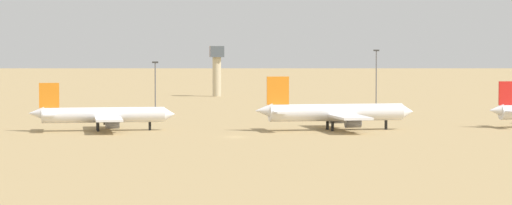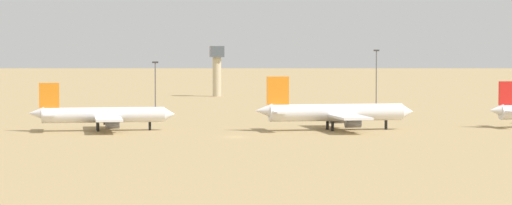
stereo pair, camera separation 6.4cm
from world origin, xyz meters
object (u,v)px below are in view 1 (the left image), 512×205
(parked_jet_orange_3, at_px, (102,115))
(control_tower, at_px, (217,66))
(light_pole_east, at_px, (155,82))
(parked_jet_orange_4, at_px, (335,113))
(light_pole_west, at_px, (376,74))

(parked_jet_orange_3, xyz_separation_m, control_tower, (42.89, 175.27, 7.95))
(control_tower, relative_size, light_pole_east, 1.32)
(parked_jet_orange_3, height_order, parked_jet_orange_4, parked_jet_orange_4)
(parked_jet_orange_3, height_order, light_pole_east, light_pole_east)
(light_pole_west, xyz_separation_m, light_pole_east, (-71.11, -17.53, -1.77))
(parked_jet_orange_4, bearing_deg, control_tower, 89.70)
(parked_jet_orange_3, relative_size, parked_jet_orange_4, 0.89)
(parked_jet_orange_3, distance_m, control_tower, 180.61)
(light_pole_east, bearing_deg, light_pole_west, 13.85)
(light_pole_west, height_order, light_pole_east, light_pole_west)
(light_pole_east, bearing_deg, parked_jet_orange_3, -100.64)
(parked_jet_orange_3, bearing_deg, control_tower, 74.26)
(parked_jet_orange_3, xyz_separation_m, light_pole_east, (15.59, 82.95, 4.87))
(control_tower, height_order, light_pole_west, control_tower)
(control_tower, bearing_deg, parked_jet_orange_3, -103.75)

